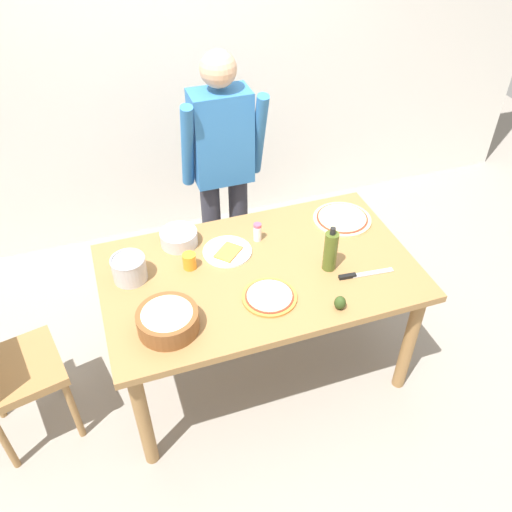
% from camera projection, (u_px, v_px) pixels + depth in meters
% --- Properties ---
extents(ground, '(8.00, 8.00, 0.00)m').
position_uv_depth(ground, '(259.00, 363.00, 3.23)').
color(ground, gray).
extents(wall_back, '(5.60, 0.10, 2.60)m').
position_uv_depth(wall_back, '(180.00, 57.00, 3.54)').
color(wall_back, silver).
rests_on(wall_back, ground).
extents(dining_table, '(1.60, 0.96, 0.76)m').
position_uv_depth(dining_table, '(259.00, 282.00, 2.79)').
color(dining_table, olive).
rests_on(dining_table, ground).
extents(person_cook, '(0.49, 0.25, 1.62)m').
position_uv_depth(person_cook, '(223.00, 166.00, 3.17)').
color(person_cook, '#2D2D38').
rests_on(person_cook, ground).
extents(pizza_raw_on_board, '(0.33, 0.33, 0.02)m').
position_uv_depth(pizza_raw_on_board, '(342.00, 219.00, 3.05)').
color(pizza_raw_on_board, beige).
rests_on(pizza_raw_on_board, dining_table).
extents(pizza_cooked_on_tray, '(0.27, 0.27, 0.02)m').
position_uv_depth(pizza_cooked_on_tray, '(269.00, 297.00, 2.57)').
color(pizza_cooked_on_tray, '#C67A33').
rests_on(pizza_cooked_on_tray, dining_table).
extents(plate_with_slice, '(0.26, 0.26, 0.02)m').
position_uv_depth(plate_with_slice, '(227.00, 252.00, 2.83)').
color(plate_with_slice, white).
rests_on(plate_with_slice, dining_table).
extents(popcorn_bowl, '(0.28, 0.28, 0.11)m').
position_uv_depth(popcorn_bowl, '(168.00, 319.00, 2.39)').
color(popcorn_bowl, brown).
rests_on(popcorn_bowl, dining_table).
extents(mixing_bowl_steel, '(0.20, 0.20, 0.08)m').
position_uv_depth(mixing_bowl_steel, '(179.00, 238.00, 2.87)').
color(mixing_bowl_steel, '#B7B7BC').
rests_on(mixing_bowl_steel, dining_table).
extents(olive_oil_bottle, '(0.07, 0.07, 0.26)m').
position_uv_depth(olive_oil_bottle, '(331.00, 251.00, 2.67)').
color(olive_oil_bottle, '#47561E').
rests_on(olive_oil_bottle, dining_table).
extents(steel_pot, '(0.17, 0.17, 0.13)m').
position_uv_depth(steel_pot, '(129.00, 268.00, 2.64)').
color(steel_pot, '#B7B7BC').
rests_on(steel_pot, dining_table).
extents(cup_orange, '(0.07, 0.07, 0.08)m').
position_uv_depth(cup_orange, '(189.00, 261.00, 2.72)').
color(cup_orange, orange).
rests_on(cup_orange, dining_table).
extents(salt_shaker, '(0.04, 0.04, 0.11)m').
position_uv_depth(salt_shaker, '(257.00, 232.00, 2.89)').
color(salt_shaker, white).
rests_on(salt_shaker, dining_table).
extents(chef_knife, '(0.29, 0.05, 0.02)m').
position_uv_depth(chef_knife, '(359.00, 275.00, 2.69)').
color(chef_knife, silver).
rests_on(chef_knife, dining_table).
extents(avocado, '(0.06, 0.06, 0.07)m').
position_uv_depth(avocado, '(340.00, 303.00, 2.50)').
color(avocado, '#2D4219').
rests_on(avocado, dining_table).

